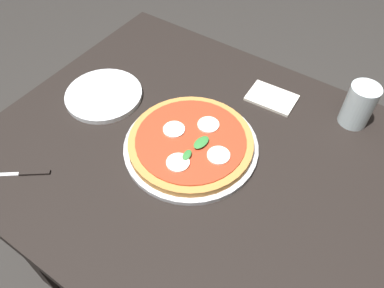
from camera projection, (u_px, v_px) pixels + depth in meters
name	position (u px, v px, depth m)	size (l,w,h in m)	color
ground_plane	(204.00, 275.00, 1.49)	(6.00, 6.00, 0.00)	#2D2B28
dining_table	(209.00, 187.00, 1.01)	(1.11, 0.84, 0.76)	black
serving_tray	(192.00, 145.00, 0.93)	(0.33, 0.33, 0.01)	silver
pizza	(192.00, 141.00, 0.92)	(0.31, 0.31, 0.03)	#C6843F
plate_white	(104.00, 95.00, 1.05)	(0.21, 0.21, 0.01)	white
napkin	(272.00, 98.00, 1.04)	(0.13, 0.09, 0.01)	white
knife	(20.00, 174.00, 0.88)	(0.16, 0.12, 0.01)	black
glass_cup	(359.00, 105.00, 0.95)	(0.07, 0.07, 0.12)	silver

